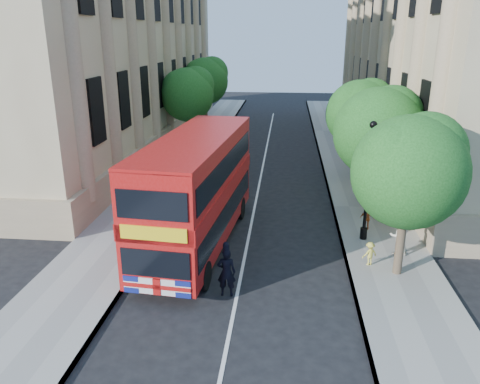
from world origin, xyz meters
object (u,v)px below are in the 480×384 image
(double_decker_bus, at_px, (197,188))
(lamp_post, at_px, (368,186))
(box_van, at_px, (222,154))
(woman_pedestrian, at_px, (399,236))
(police_constable, at_px, (226,272))

(double_decker_bus, bearing_deg, lamp_post, 13.61)
(lamp_post, relative_size, double_decker_bus, 0.51)
(lamp_post, relative_size, box_van, 1.07)
(lamp_post, distance_m, woman_pedestrian, 2.42)
(box_van, xyz_separation_m, woman_pedestrian, (8.65, -10.95, -0.44))
(lamp_post, distance_m, double_decker_bus, 7.15)
(lamp_post, height_order, double_decker_bus, lamp_post)
(box_van, bearing_deg, lamp_post, -51.60)
(double_decker_bus, distance_m, box_van, 10.70)
(woman_pedestrian, bearing_deg, lamp_post, -46.65)
(double_decker_bus, relative_size, box_van, 2.12)
(lamp_post, relative_size, police_constable, 2.94)
(box_van, relative_size, woman_pedestrian, 3.09)
(lamp_post, distance_m, police_constable, 7.51)
(double_decker_bus, height_order, box_van, double_decker_bus)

